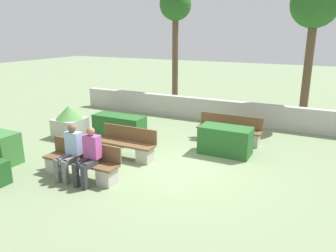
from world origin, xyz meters
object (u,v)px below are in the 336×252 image
object	(u,v)px
tree_center_left	(315,8)
tree_leftmost	(175,10)
person_seated_man	(89,153)
bench_left_side	(229,132)
bench_right_side	(126,147)
person_seated_woman	(70,150)
bench_front	(82,164)
planter_corner_left	(70,121)

from	to	relation	value
tree_center_left	tree_leftmost	bearing A→B (deg)	174.56
person_seated_man	tree_leftmost	bearing A→B (deg)	101.91
bench_left_side	bench_right_side	bearing A→B (deg)	-140.48
person_seated_woman	tree_center_left	bearing A→B (deg)	59.71
bench_front	bench_left_side	size ratio (longest dim) A/B	0.99
bench_left_side	person_seated_woman	xyz separation A→B (m)	(-2.56, -4.28, 0.38)
bench_left_side	bench_right_side	size ratio (longest dim) A/B	1.17
bench_right_side	planter_corner_left	distance (m)	2.81
person_seated_man	tree_leftmost	world-z (taller)	tree_leftmost
bench_front	planter_corner_left	distance (m)	3.37
tree_center_left	person_seated_woman	bearing A→B (deg)	-120.29
person_seated_woman	planter_corner_left	bearing A→B (deg)	133.43
bench_front	bench_right_side	bearing A→B (deg)	81.40
bench_right_side	tree_leftmost	world-z (taller)	tree_leftmost
bench_left_side	planter_corner_left	xyz separation A→B (m)	(-4.86, -1.86, 0.19)
bench_front	bench_right_side	xyz separation A→B (m)	(0.23, 1.54, -0.01)
bench_left_side	tree_leftmost	xyz separation A→B (m)	(-3.73, 3.85, 3.93)
bench_right_side	tree_center_left	xyz separation A→B (m)	(4.02, 5.91, 3.85)
person_seated_woman	bench_right_side	bearing A→B (deg)	76.22
bench_front	tree_center_left	bearing A→B (deg)	60.27
person_seated_man	bench_front	bearing A→B (deg)	158.70
planter_corner_left	tree_leftmost	size ratio (longest dim) A/B	0.20
person_seated_woman	person_seated_man	bearing A→B (deg)	0.01
bench_front	planter_corner_left	world-z (taller)	planter_corner_left
bench_front	tree_leftmost	xyz separation A→B (m)	(-1.35, 7.99, 3.93)
person_seated_woman	planter_corner_left	distance (m)	3.34
planter_corner_left	bench_left_side	bearing A→B (deg)	20.93
bench_right_side	tree_leftmost	size ratio (longest dim) A/B	0.33
planter_corner_left	tree_center_left	world-z (taller)	tree_center_left
person_seated_woman	tree_leftmost	size ratio (longest dim) A/B	0.25
bench_left_side	person_seated_woman	bearing A→B (deg)	-131.76
bench_left_side	bench_right_side	distance (m)	3.37
bench_front	tree_center_left	xyz separation A→B (m)	(4.26, 7.45, 3.84)
bench_front	bench_right_side	distance (m)	1.56
person_seated_man	planter_corner_left	bearing A→B (deg)	139.56
bench_right_side	bench_left_side	bearing A→B (deg)	57.05
planter_corner_left	tree_leftmost	xyz separation A→B (m)	(1.13, 5.70, 3.73)
bench_front	person_seated_woman	xyz separation A→B (m)	(-0.18, -0.14, 0.38)
person_seated_man	person_seated_woman	world-z (taller)	same
tree_center_left	bench_front	bearing A→B (deg)	-119.73
person_seated_woman	bench_front	bearing A→B (deg)	38.63
bench_right_side	planter_corner_left	size ratio (longest dim) A/B	1.65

